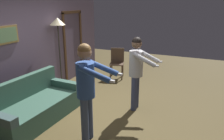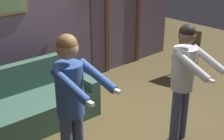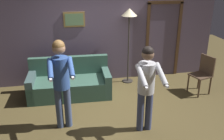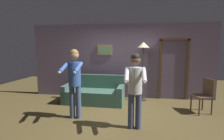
{
  "view_description": "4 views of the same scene",
  "coord_description": "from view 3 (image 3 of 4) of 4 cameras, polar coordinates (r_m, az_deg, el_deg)",
  "views": [
    {
      "loc": [
        -3.85,
        -1.89,
        2.33
      ],
      "look_at": [
        -0.08,
        -0.24,
        1.04
      ],
      "focal_mm": 35.0,
      "sensor_mm": 36.0,
      "label": 1
    },
    {
      "loc": [
        -2.61,
        -2.63,
        2.59
      ],
      "look_at": [
        -0.42,
        -0.21,
        1.19
      ],
      "focal_mm": 50.0,
      "sensor_mm": 36.0,
      "label": 2
    },
    {
      "loc": [
        -0.89,
        -4.35,
        2.81
      ],
      "look_at": [
        -0.11,
        -0.46,
        1.22
      ],
      "focal_mm": 40.0,
      "sensor_mm": 36.0,
      "label": 3
    },
    {
      "loc": [
        0.48,
        -4.22,
        1.71
      ],
      "look_at": [
        -0.02,
        -0.45,
        1.26
      ],
      "focal_mm": 28.0,
      "sensor_mm": 36.0,
      "label": 4
    }
  ],
  "objects": [
    {
      "name": "person_standing_right",
      "position": [
        4.42,
        7.91,
        -2.83
      ],
      "size": [
        0.43,
        0.67,
        1.63
      ],
      "color": "#3A4366",
      "rests_on": "ground_plane"
    },
    {
      "name": "ground_plane",
      "position": [
        5.25,
        0.14,
        -10.49
      ],
      "size": [
        12.0,
        12.0,
        0.0
      ],
      "primitive_type": "plane",
      "color": "#4F4224"
    },
    {
      "name": "torchiere_lamp",
      "position": [
        6.3,
        3.95,
        11.51
      ],
      "size": [
        0.4,
        0.4,
        1.95
      ],
      "color": "#332D28",
      "rests_on": "ground_plane"
    },
    {
      "name": "person_standing_left",
      "position": [
        4.53,
        -11.58,
        -1.57
      ],
      "size": [
        0.45,
        0.73,
        1.72
      ],
      "color": "#3D4C6E",
      "rests_on": "ground_plane"
    },
    {
      "name": "couch",
      "position": [
        6.06,
        -9.59,
        -3.18
      ],
      "size": [
        1.93,
        0.92,
        0.87
      ],
      "color": "#365949",
      "rests_on": "ground_plane"
    },
    {
      "name": "dining_chair_distant",
      "position": [
        6.38,
        20.11,
        -0.5
      ],
      "size": [
        0.52,
        0.52,
        0.93
      ],
      "color": "#4C3828",
      "rests_on": "ground_plane"
    },
    {
      "name": "back_wall_assembly",
      "position": [
        6.53,
        -3.08,
        8.44
      ],
      "size": [
        6.4,
        0.1,
        2.6
      ],
      "color": "#594B60",
      "rests_on": "ground_plane"
    }
  ]
}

